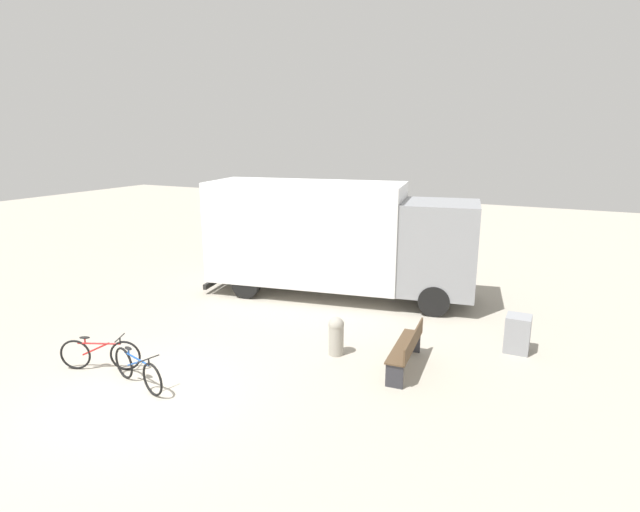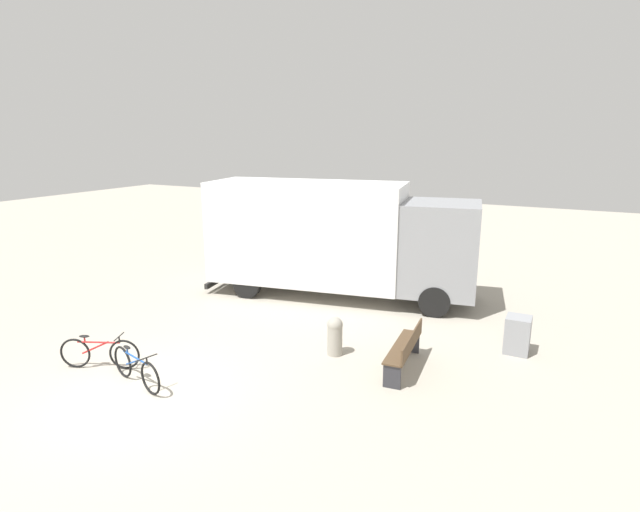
{
  "view_description": "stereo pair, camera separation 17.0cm",
  "coord_description": "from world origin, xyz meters",
  "px_view_note": "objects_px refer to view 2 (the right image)",
  "views": [
    {
      "loc": [
        6.66,
        -6.01,
        4.73
      ],
      "look_at": [
        1.3,
        4.93,
        1.75
      ],
      "focal_mm": 28.0,
      "sensor_mm": 36.0,
      "label": 1
    },
    {
      "loc": [
        6.81,
        -5.94,
        4.73
      ],
      "look_at": [
        1.3,
        4.93,
        1.75
      ],
      "focal_mm": 28.0,
      "sensor_mm": 36.0,
      "label": 2
    }
  ],
  "objects_px": {
    "park_bench": "(406,348)",
    "bicycle_middle": "(136,368)",
    "bollard_near_bench": "(335,334)",
    "delivery_truck": "(336,236)",
    "utility_box": "(517,335)",
    "bicycle_near": "(99,353)"
  },
  "relations": [
    {
      "from": "park_bench",
      "to": "bicycle_middle",
      "type": "xyz_separation_m",
      "value": [
        -4.44,
        -2.99,
        -0.13
      ]
    },
    {
      "from": "bollard_near_bench",
      "to": "park_bench",
      "type": "bearing_deg",
      "value": 0.18
    },
    {
      "from": "bicycle_middle",
      "to": "bollard_near_bench",
      "type": "bearing_deg",
      "value": 61.36
    },
    {
      "from": "delivery_truck",
      "to": "bicycle_middle",
      "type": "relative_size",
      "value": 4.93
    },
    {
      "from": "bicycle_middle",
      "to": "utility_box",
      "type": "distance_m",
      "value": 8.06
    },
    {
      "from": "park_bench",
      "to": "bicycle_near",
      "type": "height_order",
      "value": "park_bench"
    },
    {
      "from": "park_bench",
      "to": "bicycle_near",
      "type": "relative_size",
      "value": 1.2
    },
    {
      "from": "bicycle_near",
      "to": "bollard_near_bench",
      "type": "height_order",
      "value": "bollard_near_bench"
    },
    {
      "from": "delivery_truck",
      "to": "utility_box",
      "type": "relative_size",
      "value": 9.76
    },
    {
      "from": "bicycle_near",
      "to": "bollard_near_bench",
      "type": "distance_m",
      "value": 4.93
    },
    {
      "from": "utility_box",
      "to": "park_bench",
      "type": "bearing_deg",
      "value": -135.34
    },
    {
      "from": "bicycle_near",
      "to": "utility_box",
      "type": "height_order",
      "value": "utility_box"
    },
    {
      "from": "bicycle_middle",
      "to": "bollard_near_bench",
      "type": "height_order",
      "value": "bollard_near_bench"
    },
    {
      "from": "delivery_truck",
      "to": "bollard_near_bench",
      "type": "height_order",
      "value": "delivery_truck"
    },
    {
      "from": "delivery_truck",
      "to": "bicycle_near",
      "type": "xyz_separation_m",
      "value": [
        -2.28,
        -6.59,
        -1.48
      ]
    },
    {
      "from": "bicycle_middle",
      "to": "bollard_near_bench",
      "type": "xyz_separation_m",
      "value": [
        2.83,
        2.98,
        0.12
      ]
    },
    {
      "from": "park_bench",
      "to": "utility_box",
      "type": "distance_m",
      "value": 2.74
    },
    {
      "from": "delivery_truck",
      "to": "bicycle_middle",
      "type": "height_order",
      "value": "delivery_truck"
    },
    {
      "from": "delivery_truck",
      "to": "bicycle_middle",
      "type": "xyz_separation_m",
      "value": [
        -1.06,
        -6.77,
        -1.48
      ]
    },
    {
      "from": "delivery_truck",
      "to": "park_bench",
      "type": "distance_m",
      "value": 5.25
    },
    {
      "from": "delivery_truck",
      "to": "park_bench",
      "type": "relative_size",
      "value": 4.32
    },
    {
      "from": "bicycle_middle",
      "to": "delivery_truck",
      "type": "bearing_deg",
      "value": 95.94
    }
  ]
}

